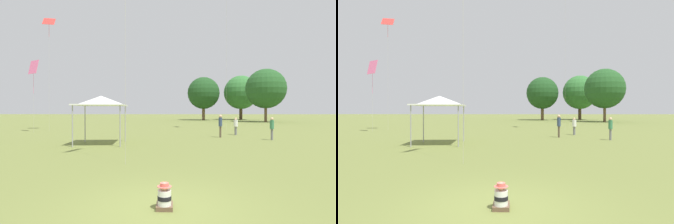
# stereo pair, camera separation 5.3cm
# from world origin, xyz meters

# --- Properties ---
(ground_plane) EXTENTS (300.00, 300.00, 0.00)m
(ground_plane) POSITION_xyz_m (0.00, 0.00, 0.00)
(ground_plane) COLOR olive
(seated_toddler) EXTENTS (0.37, 0.47, 0.61)m
(seated_toddler) POSITION_xyz_m (0.06, 0.00, 0.25)
(seated_toddler) COLOR brown
(seated_toddler) RESTS_ON ground
(person_standing_2) EXTENTS (0.48, 0.48, 1.55)m
(person_standing_2) POSITION_xyz_m (5.92, 17.83, 0.91)
(person_standing_2) COLOR slate
(person_standing_2) RESTS_ON ground
(person_standing_4) EXTENTS (0.36, 0.36, 1.69)m
(person_standing_4) POSITION_xyz_m (7.63, 13.76, 1.03)
(person_standing_4) COLOR slate
(person_standing_4) RESTS_ON ground
(person_standing_5) EXTENTS (0.40, 0.40, 1.86)m
(person_standing_5) POSITION_xyz_m (4.15, 15.62, 1.15)
(person_standing_5) COLOR brown
(person_standing_5) RESTS_ON ground
(canopy_tent) EXTENTS (3.35, 3.35, 3.16)m
(canopy_tent) POSITION_xyz_m (-4.44, 11.27, 2.82)
(canopy_tent) COLOR white
(canopy_tent) RESTS_ON ground
(kite_0) EXTENTS (1.38, 1.03, 7.29)m
(kite_0) POSITION_xyz_m (-13.84, 20.45, 6.50)
(kite_0) COLOR pink
(kite_0) RESTS_ON ground
(kite_2) EXTENTS (1.36, 1.06, 12.34)m
(kite_2) POSITION_xyz_m (-13.18, 22.42, 11.60)
(kite_2) COLOR red
(kite_2) RESTS_ON ground
(distant_tree_0) EXTENTS (7.27, 7.27, 9.82)m
(distant_tree_0) POSITION_xyz_m (7.30, 54.01, 6.16)
(distant_tree_0) COLOR brown
(distant_tree_0) RESTS_ON ground
(distant_tree_1) EXTENTS (7.93, 7.93, 10.45)m
(distant_tree_1) POSITION_xyz_m (16.39, 56.34, 6.47)
(distant_tree_1) COLOR #473323
(distant_tree_1) RESTS_ON ground
(distant_tree_2) EXTENTS (7.54, 7.54, 10.14)m
(distant_tree_2) POSITION_xyz_m (17.99, 44.36, 6.36)
(distant_tree_2) COLOR brown
(distant_tree_2) RESTS_ON ground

